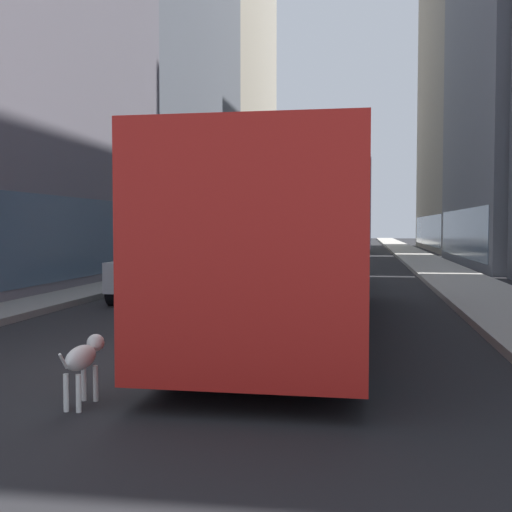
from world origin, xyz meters
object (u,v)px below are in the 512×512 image
Objects in this scene: box_truck at (281,232)px; transit_bus at (298,235)px; car_silver_sedan at (169,267)px; dalmatian_dog at (84,358)px; car_white_van at (326,260)px; car_black_suv at (269,246)px; car_yellow_taxi at (347,241)px.

transit_bus is at bearing -81.48° from box_truck.
dalmatian_dog is at bearing -77.48° from car_silver_sedan.
box_truck is at bearing 108.80° from car_white_van.
dalmatian_dog is (0.62, -21.43, -1.15)m from box_truck.
car_silver_sedan and car_black_suv have the same top height.
transit_bus is 1.54× the size of box_truck.
car_silver_sedan is at bearing -97.98° from box_truck.
car_silver_sedan is (-4.00, 4.60, -0.95)m from transit_bus.
car_yellow_taxi is at bearing 73.82° from car_black_suv.
car_black_suv reaches higher than dalmatian_dog.
car_black_suv is 0.95× the size of car_yellow_taxi.
car_black_suv is (-4.00, 22.92, -0.95)m from transit_bus.
box_truck is at bearing -96.62° from car_yellow_taxi.
car_silver_sedan and car_yellow_taxi have the same top height.
car_black_suv and car_white_van have the same top height.
transit_bus is at bearing -90.00° from car_white_van.
car_silver_sedan is 4.91× the size of dalmatian_dog.
car_silver_sedan and car_white_van have the same top height.
box_truck reaches higher than dalmatian_dog.
transit_bus is 9.02m from car_white_van.
car_yellow_taxi is (0.00, 27.73, 0.00)m from car_white_van.
transit_bus reaches higher than car_black_suv.
transit_bus is 23.28m from car_black_suv.
car_white_van is 14.49m from dalmatian_dog.
car_black_suv is at bearing 90.00° from car_silver_sedan.
car_yellow_taxi is at bearing 87.58° from dalmatian_dog.
dalmatian_dog is at bearing -85.51° from car_black_suv.
transit_bus is 16.20m from box_truck.
car_white_van reaches higher than dalmatian_dog.
transit_bus is at bearing -49.02° from car_silver_sedan.
transit_bus reaches higher than car_yellow_taxi.
box_truck is (1.60, -6.90, 0.84)m from car_black_suv.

